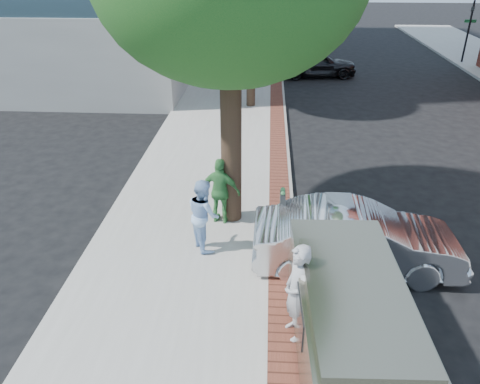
# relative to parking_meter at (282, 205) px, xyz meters

# --- Properties ---
(ground) EXTENTS (120.00, 120.00, 0.00)m
(ground) POSITION_rel_parking_meter_xyz_m (-0.69, -0.75, -1.21)
(ground) COLOR black
(ground) RESTS_ON ground
(sidewalk) EXTENTS (5.00, 60.00, 0.15)m
(sidewalk) POSITION_rel_parking_meter_xyz_m (-2.19, 7.25, -1.13)
(sidewalk) COLOR #9E9991
(sidewalk) RESTS_ON ground
(brick_strip) EXTENTS (0.60, 60.00, 0.01)m
(brick_strip) POSITION_rel_parking_meter_xyz_m (0.01, 7.25, -1.05)
(brick_strip) COLOR brown
(brick_strip) RESTS_ON sidewalk
(curb) EXTENTS (0.10, 60.00, 0.15)m
(curb) POSITION_rel_parking_meter_xyz_m (0.36, 7.25, -1.13)
(curb) COLOR gray
(curb) RESTS_ON ground
(office_base) EXTENTS (18.20, 22.20, 4.00)m
(office_base) POSITION_rel_parking_meter_xyz_m (-13.69, 21.25, 0.79)
(office_base) COLOR gray
(office_base) RESTS_ON ground
(signal_near) EXTENTS (0.70, 0.15, 3.80)m
(signal_near) POSITION_rel_parking_meter_xyz_m (0.21, 21.25, 1.05)
(signal_near) COLOR black
(signal_near) RESTS_ON ground
(signal_far) EXTENTS (0.70, 0.15, 3.80)m
(signal_far) POSITION_rel_parking_meter_xyz_m (11.81, 21.25, 1.05)
(signal_far) COLOR black
(signal_far) RESTS_ON ground
(parking_meter) EXTENTS (0.12, 0.32, 1.47)m
(parking_meter) POSITION_rel_parking_meter_xyz_m (0.00, 0.00, 0.00)
(parking_meter) COLOR gray
(parking_meter) RESTS_ON sidewalk
(person_gray) EXTENTS (0.66, 0.82, 1.95)m
(person_gray) POSITION_rel_parking_meter_xyz_m (0.21, -3.06, -0.08)
(person_gray) COLOR #A0A0A4
(person_gray) RESTS_ON sidewalk
(person_officer) EXTENTS (1.00, 1.08, 1.77)m
(person_officer) POSITION_rel_parking_meter_xyz_m (-1.84, -0.26, -0.17)
(person_officer) COLOR #9AC0EE
(person_officer) RESTS_ON sidewalk
(person_green) EXTENTS (1.12, 0.67, 1.78)m
(person_green) POSITION_rel_parking_meter_xyz_m (-1.55, 0.92, -0.16)
(person_green) COLOR #408D46
(person_green) RESTS_ON sidewalk
(sedan_silver) EXTENTS (4.66, 1.63, 1.53)m
(sedan_silver) POSITION_rel_parking_meter_xyz_m (1.67, -0.71, -0.44)
(sedan_silver) COLOR silver
(sedan_silver) RESTS_ON ground
(bg_car) EXTENTS (4.73, 2.37, 1.55)m
(bg_car) POSITION_rel_parking_meter_xyz_m (2.23, 17.41, -0.43)
(bg_car) COLOR black
(bg_car) RESTS_ON ground
(van) EXTENTS (1.95, 4.76, 1.73)m
(van) POSITION_rel_parking_meter_xyz_m (1.10, -3.35, -0.26)
(van) COLOR gray
(van) RESTS_ON ground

